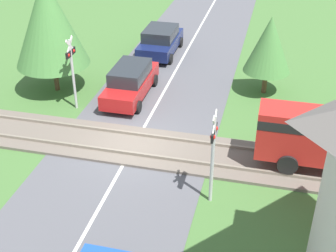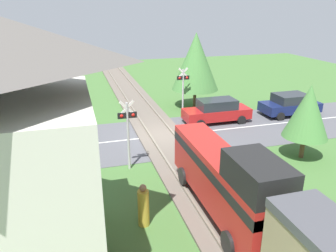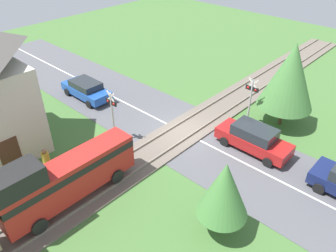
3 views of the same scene
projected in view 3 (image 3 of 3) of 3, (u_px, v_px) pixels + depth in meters
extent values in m
plane|color=#426B33|center=(183.00, 132.00, 21.51)|extent=(60.00, 60.00, 0.00)
cube|color=#515156|center=(183.00, 132.00, 21.50)|extent=(48.00, 6.40, 0.02)
cube|color=silver|center=(183.00, 132.00, 21.50)|extent=(48.00, 0.12, 0.00)
cube|color=#665B51|center=(183.00, 132.00, 21.47)|extent=(2.80, 48.00, 0.12)
cube|color=slate|center=(192.00, 134.00, 21.00)|extent=(0.10, 48.00, 0.12)
cube|color=slate|center=(175.00, 126.00, 21.82)|extent=(0.10, 48.00, 0.12)
cube|color=red|center=(70.00, 178.00, 15.55)|extent=(1.35, 6.87, 1.90)
cube|color=black|center=(68.00, 169.00, 15.27)|extent=(1.37, 6.87, 0.36)
cube|color=black|center=(15.00, 181.00, 13.35)|extent=(1.35, 2.20, 0.90)
cylinder|color=black|center=(118.00, 176.00, 17.02)|extent=(0.14, 0.76, 0.76)
cylinder|color=black|center=(100.00, 164.00, 17.83)|extent=(0.14, 0.76, 0.76)
cylinder|color=black|center=(40.00, 226.00, 14.32)|extent=(0.14, 0.76, 0.76)
cylinder|color=black|center=(24.00, 209.00, 15.14)|extent=(0.14, 0.76, 0.76)
cube|color=#A81919|center=(253.00, 141.00, 19.61)|extent=(4.53, 1.63, 0.68)
cube|color=#23282D|center=(255.00, 132.00, 19.25)|extent=(2.49, 1.50, 0.64)
cylinder|color=black|center=(224.00, 142.00, 20.14)|extent=(0.60, 0.18, 0.60)
cylinder|color=black|center=(239.00, 131.00, 21.13)|extent=(0.60, 0.18, 0.60)
cylinder|color=black|center=(268.00, 162.00, 18.46)|extent=(0.60, 0.18, 0.60)
cylinder|color=black|center=(281.00, 149.00, 19.46)|extent=(0.60, 0.18, 0.60)
cube|color=#1E4CA8|center=(86.00, 91.00, 25.16)|extent=(4.39, 1.70, 0.61)
cube|color=#23282D|center=(86.00, 84.00, 24.86)|extent=(2.41, 1.56, 0.48)
cylinder|color=black|center=(107.00, 96.00, 25.04)|extent=(0.60, 0.18, 0.60)
cylinder|color=black|center=(89.00, 104.00, 24.00)|extent=(0.60, 0.18, 0.60)
cylinder|color=black|center=(85.00, 85.00, 26.65)|extent=(0.60, 0.18, 0.60)
cylinder|color=black|center=(67.00, 92.00, 25.61)|extent=(0.60, 0.18, 0.60)
cylinder|color=black|center=(319.00, 189.00, 16.73)|extent=(0.60, 0.18, 0.60)
cylinder|color=black|center=(332.00, 171.00, 17.87)|extent=(0.60, 0.18, 0.60)
cylinder|color=#B7B7B7|center=(250.00, 103.00, 21.32)|extent=(0.12, 0.12, 3.36)
cube|color=black|center=(252.00, 89.00, 20.73)|extent=(0.90, 0.08, 0.28)
sphere|color=red|center=(256.00, 90.00, 20.58)|extent=(0.18, 0.18, 0.18)
sphere|color=red|center=(248.00, 87.00, 20.88)|extent=(0.18, 0.18, 0.18)
cube|color=silver|center=(253.00, 84.00, 20.53)|extent=(0.72, 0.04, 0.72)
cube|color=silver|center=(253.00, 84.00, 20.53)|extent=(0.72, 0.04, 0.72)
cylinder|color=#B7B7B7|center=(113.00, 118.00, 19.85)|extent=(0.12, 0.12, 3.36)
cube|color=black|center=(111.00, 102.00, 19.26)|extent=(0.90, 0.08, 0.28)
sphere|color=red|center=(108.00, 101.00, 19.41)|extent=(0.18, 0.18, 0.18)
sphere|color=red|center=(114.00, 104.00, 19.10)|extent=(0.18, 0.18, 0.18)
cube|color=silver|center=(111.00, 97.00, 19.06)|extent=(0.72, 0.04, 0.72)
cube|color=silver|center=(111.00, 97.00, 19.06)|extent=(0.72, 0.04, 0.72)
cube|color=#472D1E|center=(11.00, 156.00, 17.77)|extent=(0.06, 1.10, 2.10)
cylinder|color=gold|center=(47.00, 163.00, 17.79)|extent=(0.41, 0.41, 1.40)
sphere|color=#936B4C|center=(44.00, 151.00, 17.33)|extent=(0.26, 0.26, 0.26)
cylinder|color=brown|center=(220.00, 221.00, 14.62)|extent=(0.24, 0.24, 1.17)
cone|color=#477F3D|center=(224.00, 189.00, 13.55)|extent=(2.27, 2.27, 2.72)
cylinder|color=brown|center=(281.00, 114.00, 22.01)|extent=(0.24, 0.24, 1.43)
cone|color=#477F3D|center=(290.00, 76.00, 20.45)|extent=(3.55, 3.55, 4.26)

